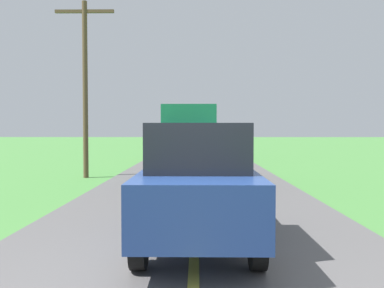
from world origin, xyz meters
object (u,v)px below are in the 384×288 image
Objects in this scene: banana_truck_near at (189,142)px; following_car at (198,182)px; utility_pole_roadside at (85,82)px; banana_truck_far at (193,136)px.

following_car is (0.33, -8.43, -0.39)m from banana_truck_near.
utility_pole_roadside is at bearing 115.46° from following_car.
following_car is at bearing -87.75° from banana_truck_near.
utility_pole_roadside is (-4.11, 0.90, 2.34)m from banana_truck_near.
banana_truck_near is at bearing 92.25° from following_car.
banana_truck_far reaches higher than following_car.
banana_truck_near is 1.42× the size of following_car.
banana_truck_near is at bearing -12.29° from utility_pole_roadside.
utility_pole_roadside is (-4.16, -12.14, 2.33)m from banana_truck_far.
utility_pole_roadside reaches higher than banana_truck_near.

